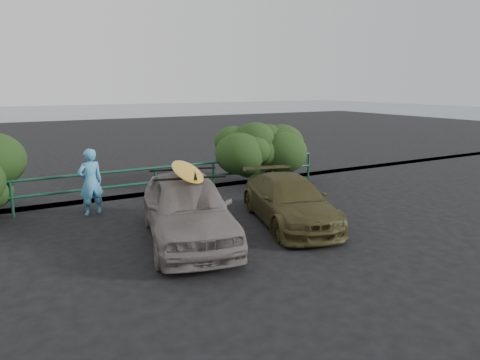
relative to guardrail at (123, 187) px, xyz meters
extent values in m
plane|color=black|center=(0.00, -5.00, -0.52)|extent=(80.00, 80.00, 0.00)
plane|color=slate|center=(0.00, 55.00, -0.52)|extent=(200.00, 200.00, 0.00)
imported|color=slate|center=(0.50, -3.90, 0.25)|extent=(2.79, 4.84, 1.55)
imported|color=#3D3A1B|center=(3.29, -3.98, 0.08)|extent=(2.68, 4.42, 1.20)
imported|color=#45A0D1|center=(-1.05, -0.71, 0.40)|extent=(0.74, 0.56, 1.84)
ellipsoid|color=gold|center=(0.50, -3.90, 1.12)|extent=(1.16, 2.80, 0.08)
camera|label=1|loc=(-2.98, -12.71, 2.98)|focal=32.00mm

